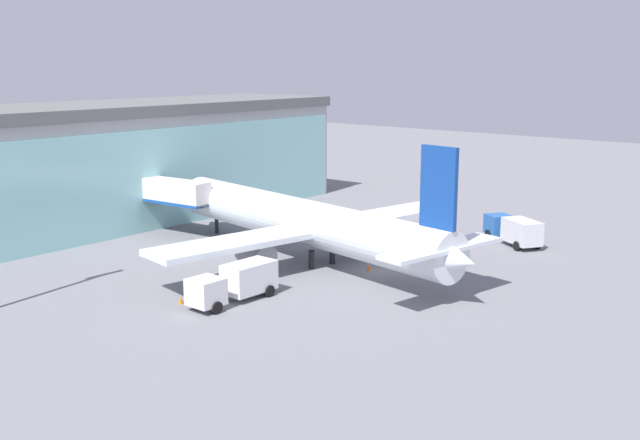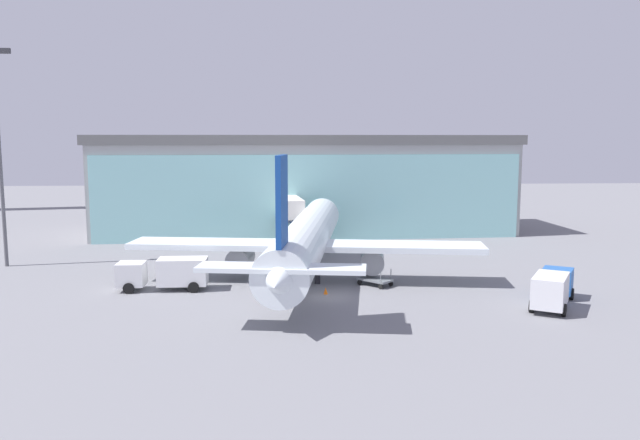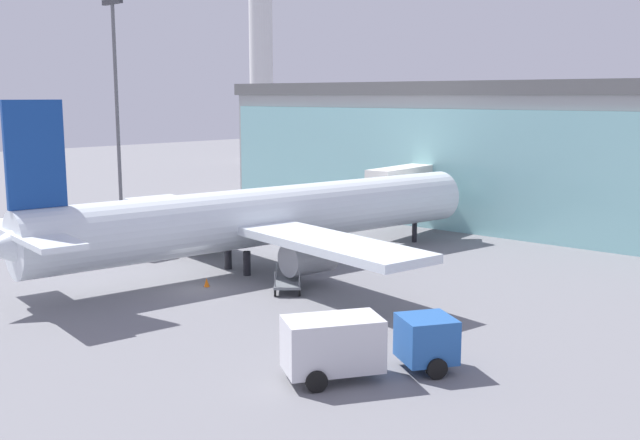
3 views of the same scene
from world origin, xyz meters
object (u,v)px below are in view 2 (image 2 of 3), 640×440
at_px(catering_truck, 166,273).
at_px(safety_cone_wingtip, 137,280).
at_px(jet_bridge, 288,207).
at_px(safety_cone_nose, 326,291).
at_px(airplane, 306,240).
at_px(baggage_cart, 375,280).
at_px(fuel_truck, 553,287).

distance_m(catering_truck, safety_cone_wingtip, 4.18).
bearing_deg(jet_bridge, safety_cone_nose, 179.86).
bearing_deg(airplane, baggage_cart, -111.24).
bearing_deg(fuel_truck, catering_truck, 107.72).
distance_m(fuel_truck, safety_cone_nose, 17.38).
xyz_separation_m(fuel_truck, safety_cone_nose, (-16.67, 4.75, -1.19)).
bearing_deg(safety_cone_wingtip, safety_cone_nose, -16.56).
bearing_deg(safety_cone_nose, airplane, 102.52).
bearing_deg(fuel_truck, airplane, 90.15).
bearing_deg(jet_bridge, airplane, 177.85).
height_order(airplane, fuel_truck, airplane).
relative_size(safety_cone_nose, safety_cone_wingtip, 1.00).
xyz_separation_m(airplane, catering_truck, (-11.78, -3.73, -2.04)).
distance_m(baggage_cart, safety_cone_wingtip, 20.71).
height_order(fuel_truck, safety_cone_nose, fuel_truck).
relative_size(jet_bridge, fuel_truck, 1.69).
distance_m(catering_truck, baggage_cart, 17.58).
bearing_deg(baggage_cart, fuel_truck, -165.68).
bearing_deg(fuel_truck, safety_cone_wingtip, 104.64).
bearing_deg(jet_bridge, baggage_cart, -168.61).
xyz_separation_m(fuel_truck, safety_cone_wingtip, (-32.83, 9.55, -1.19)).
relative_size(jet_bridge, safety_cone_wingtip, 22.69).
height_order(fuel_truck, safety_cone_wingtip, fuel_truck).
height_order(airplane, baggage_cart, airplane).
distance_m(catering_truck, fuel_truck, 30.58).
relative_size(fuel_truck, safety_cone_nose, 13.45).
bearing_deg(catering_truck, jet_bridge, -114.81).
distance_m(jet_bridge, safety_cone_wingtip, 24.66).
bearing_deg(safety_cone_wingtip, fuel_truck, -16.22).
xyz_separation_m(fuel_truck, baggage_cart, (-12.23, 7.42, -0.97)).
xyz_separation_m(catering_truck, fuel_truck, (29.78, -6.95, 0.00)).
bearing_deg(safety_cone_nose, baggage_cart, 31.09).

